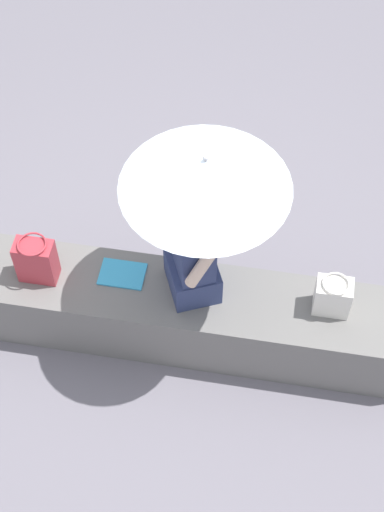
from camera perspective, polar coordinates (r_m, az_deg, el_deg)
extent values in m
plane|color=slate|center=(5.22, -0.07, -5.69)|extent=(14.00, 14.00, 0.00)
cube|color=slate|center=(5.01, -0.07, -4.28)|extent=(2.77, 0.51, 0.49)
cube|color=navy|center=(4.75, 0.08, -1.40)|extent=(0.39, 0.42, 0.22)
cube|color=navy|center=(4.46, 0.08, 1.15)|extent=(0.31, 0.37, 0.48)
sphere|color=beige|center=(4.20, 0.09, 3.95)|extent=(0.20, 0.20, 0.20)
cylinder|color=beige|center=(4.33, 0.75, -0.71)|extent=(0.21, 0.15, 0.32)
cylinder|color=beige|center=(4.56, -0.55, 3.27)|extent=(0.21, 0.15, 0.32)
cylinder|color=#B7B7BC|center=(4.36, 0.90, 1.80)|extent=(0.02, 0.02, 1.15)
cone|color=silver|center=(3.99, 0.98, 5.95)|extent=(0.91, 0.91, 0.20)
sphere|color=#B7B7BC|center=(3.91, 1.01, 7.10)|extent=(0.03, 0.03, 0.03)
cube|color=#B2333D|center=(4.85, -11.17, -0.36)|extent=(0.23, 0.13, 0.31)
torus|color=#B2333D|center=(4.71, -11.49, 0.84)|extent=(0.18, 0.18, 0.01)
cube|color=silver|center=(4.72, 10.11, -2.90)|extent=(0.21, 0.15, 0.25)
torus|color=silver|center=(4.61, 10.35, -1.97)|extent=(0.16, 0.16, 0.01)
cube|color=#339ED1|center=(4.90, -5.05, -1.30)|extent=(0.28, 0.20, 0.01)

